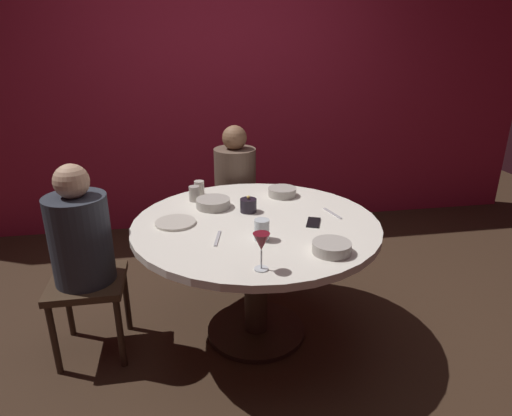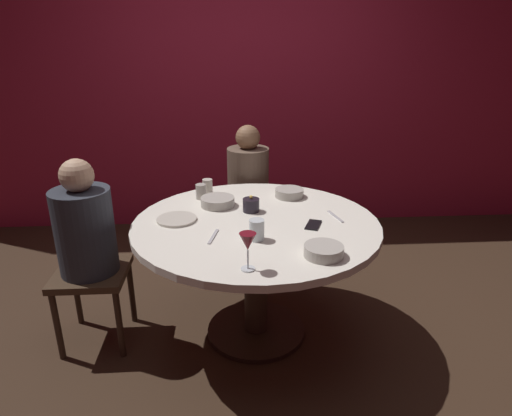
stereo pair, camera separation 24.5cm
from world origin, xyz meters
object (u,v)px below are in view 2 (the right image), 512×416
Objects in this scene: bowl_salad_center at (324,251)px; bowl_small_white at (218,202)px; seated_diner_left at (85,234)px; wine_glass at (248,243)px; candle_holder at (251,205)px; cell_phone at (313,225)px; dinner_plate at (177,219)px; cup_by_right_diner at (201,192)px; bowl_serving_large at (289,193)px; cup_by_left_diner at (257,230)px; cup_near_candle at (208,186)px; dining_table at (256,245)px; seated_diner_back at (248,181)px.

bowl_small_white is (-0.51, 0.71, 0.00)m from bowl_salad_center.
seated_diner_left reaches higher than wine_glass.
candle_holder is 0.23m from bowl_small_white.
bowl_salad_center reaches higher than cell_phone.
cup_by_right_diner reaches higher than dinner_plate.
bowl_serving_large reaches higher than bowl_salad_center.
cup_by_left_diner is at bearing -67.61° from bowl_small_white.
bowl_small_white is (0.23, 0.22, 0.02)m from dinner_plate.
cup_near_candle is at bearing 127.38° from candle_holder.
cell_phone is 0.84m from cup_near_candle.
cup_by_right_diner is (-0.31, 0.24, 0.01)m from candle_holder.
bowl_small_white is at bearing -163.70° from bowl_serving_large.
wine_glass reaches higher than candle_holder.
bowl_small_white is at bearing -10.82° from cell_phone.
cup_by_right_diner is (-0.32, 0.64, -0.01)m from cup_by_left_diner.
cup_by_right_diner is at bearing 105.03° from wine_glass.
wine_glass is at bearing -100.97° from cup_by_left_diner.
cup_by_right_diner is at bearing 128.12° from bowl_small_white.
wine_glass reaches higher than bowl_serving_large.
wine_glass is 0.96× the size of bowl_serving_large.
cell_phone is 1.48× the size of cup_near_candle.
cup_near_candle is (-0.60, 0.59, 0.04)m from cell_phone.
candle_holder is 0.44m from dinner_plate.
cup_by_right_diner is (0.12, 0.36, 0.04)m from dinner_plate.
candle_holder is 0.71m from wine_glass.
cup_by_right_diner reaches higher than bowl_serving_large.
candle_holder is at bearing -13.52° from cell_phone.
seated_diner_left reaches higher than bowl_salad_center.
dinner_plate reaches higher than dining_table.
bowl_salad_center is at bearing 12.01° from seated_diner_back.
bowl_small_white is at bearing 43.76° from dinner_plate.
cup_near_candle is (-0.29, 0.51, 0.19)m from dining_table.
seated_diner_left is at bearing -147.41° from cup_by_right_diner.
seated_diner_left is at bearing 180.00° from dining_table.
seated_diner_left is 1.00× the size of seated_diner_back.
seated_diner_back is at bearing 90.00° from dining_table.
seated_diner_left is 6.40× the size of wine_glass.
bowl_salad_center is (0.29, -0.45, 0.17)m from dining_table.
cup_by_left_diner is at bearing -88.98° from candle_holder.
dining_table is 6.72× the size of bowl_small_white.
bowl_serving_large is at bearing -11.95° from cup_near_candle.
cup_near_candle is 0.98× the size of cup_by_right_diner.
dining_table is 7.55× the size of bowl_serving_large.
dinner_plate is (-0.43, -0.11, -0.03)m from candle_holder.
dining_table is 12.75× the size of cup_by_left_diner.
bowl_serving_large is (-0.07, 0.48, 0.02)m from cell_phone.
bowl_small_white is (-0.22, 0.26, 0.17)m from dining_table.
candle_holder is (0.93, 0.15, 0.09)m from seated_diner_left.
wine_glass is at bearing -78.40° from cup_near_candle.
cup_by_left_diner reaches higher than candle_holder.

